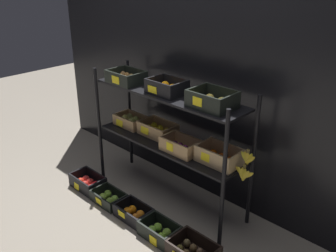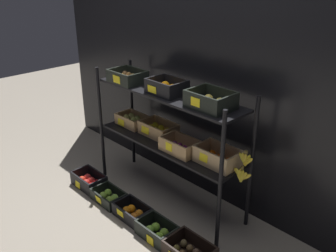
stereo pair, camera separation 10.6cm
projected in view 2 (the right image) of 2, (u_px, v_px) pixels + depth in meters
name	position (u px, v px, depth m)	size (l,w,h in m)	color
ground_plane	(168.00, 197.00, 3.50)	(10.00, 10.00, 0.00)	gray
storefront_wall	(200.00, 79.00, 3.32)	(3.88, 0.12, 2.13)	black
display_rack	(170.00, 121.00, 3.17)	(1.62, 0.42, 1.16)	black
crate_ground_apple_red	(89.00, 181.00, 3.65)	(0.34, 0.22, 0.13)	black
crate_ground_apple_green	(109.00, 197.00, 3.42)	(0.31, 0.22, 0.11)	black
crate_ground_orange	(133.00, 213.00, 3.20)	(0.32, 0.21, 0.12)	black
crate_ground_right_apple_green	(157.00, 231.00, 2.98)	(0.32, 0.22, 0.13)	black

